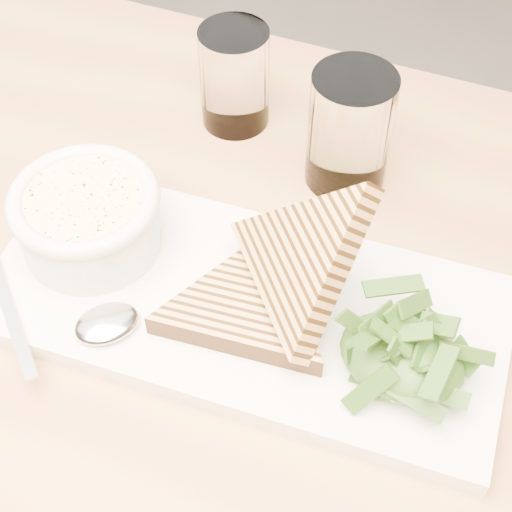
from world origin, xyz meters
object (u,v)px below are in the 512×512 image
at_px(table_top, 181,393).
at_px(glass_near, 235,78).
at_px(platter, 244,306).
at_px(glass_far, 350,130).
at_px(soup_bowl, 90,224).

relative_size(table_top, glass_near, 12.91).
relative_size(platter, glass_far, 3.64).
xyz_separation_m(glass_near, glass_far, (0.13, -0.02, 0.01)).
distance_m(soup_bowl, glass_near, 0.21).
xyz_separation_m(platter, glass_near, (-0.12, 0.20, 0.04)).
xyz_separation_m(table_top, platter, (0.01, 0.08, 0.03)).
relative_size(platter, glass_near, 4.06).
distance_m(platter, glass_near, 0.24).
distance_m(table_top, soup_bowl, 0.16).
bearing_deg(platter, glass_near, 120.09).
distance_m(glass_near, glass_far, 0.13).
height_order(table_top, glass_far, glass_far).
relative_size(soup_bowl, glass_near, 1.13).
relative_size(table_top, platter, 3.18).
height_order(platter, soup_bowl, soup_bowl).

